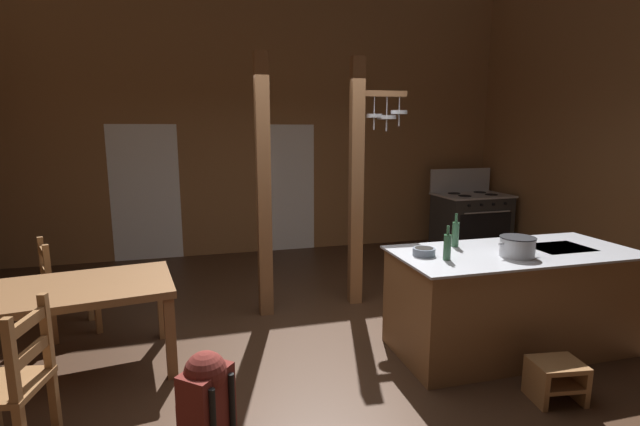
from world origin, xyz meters
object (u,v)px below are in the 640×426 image
(step_stool, at_px, (556,377))
(dining_table, at_px, (59,299))
(bottle_tall_on_counter, at_px, (447,246))
(ladderback_chair_near_window, at_px, (64,289))
(mixing_bowl_on_counter, at_px, (424,252))
(stockpot_on_counter, at_px, (517,247))
(bottle_short_on_counter, at_px, (455,234))
(ladderback_chair_by_post, at_px, (11,384))
(stove_range, at_px, (471,221))
(kitchen_island, at_px, (511,300))
(backpack, at_px, (206,394))

(step_stool, relative_size, dining_table, 0.22)
(dining_table, relative_size, bottle_tall_on_counter, 6.35)
(ladderback_chair_near_window, xyz_separation_m, bottle_tall_on_counter, (3.24, -1.51, 0.58))
(ladderback_chair_near_window, distance_m, mixing_bowl_on_counter, 3.43)
(stockpot_on_counter, distance_m, bottle_short_on_counter, 0.54)
(ladderback_chair_by_post, xyz_separation_m, mixing_bowl_on_counter, (2.98, 0.44, 0.50))
(stove_range, height_order, mixing_bowl_on_counter, stove_range)
(kitchen_island, distance_m, dining_table, 3.82)
(ladderback_chair_near_window, height_order, bottle_tall_on_counter, bottle_tall_on_counter)
(kitchen_island, relative_size, bottle_short_on_counter, 7.10)
(backpack, relative_size, bottle_short_on_counter, 1.95)
(kitchen_island, height_order, ladderback_chair_near_window, ladderback_chair_near_window)
(backpack, distance_m, bottle_short_on_counter, 2.51)
(kitchen_island, bearing_deg, ladderback_chair_by_post, -174.52)
(stove_range, relative_size, stockpot_on_counter, 3.66)
(kitchen_island, xyz_separation_m, bottle_short_on_counter, (-0.43, 0.27, 0.58))
(kitchen_island, distance_m, bottle_short_on_counter, 0.77)
(kitchen_island, xyz_separation_m, dining_table, (-3.78, 0.55, 0.19))
(step_stool, xyz_separation_m, stockpot_on_counter, (0.10, 0.64, 0.82))
(dining_table, bearing_deg, kitchen_island, -8.29)
(stove_range, bearing_deg, ladderback_chair_by_post, -147.24)
(ladderback_chair_near_window, xyz_separation_m, mixing_bowl_on_counter, (3.12, -1.34, 0.50))
(stove_range, xyz_separation_m, ladderback_chair_by_post, (-5.50, -3.54, -0.03))
(dining_table, xyz_separation_m, backpack, (1.09, -1.11, -0.34))
(stove_range, bearing_deg, step_stool, -115.28)
(step_stool, height_order, bottle_short_on_counter, bottle_short_on_counter)
(stockpot_on_counter, relative_size, mixing_bowl_on_counter, 1.91)
(kitchen_island, height_order, backpack, kitchen_island)
(step_stool, xyz_separation_m, dining_table, (-3.57, 1.35, 0.47))
(backpack, distance_m, mixing_bowl_on_counter, 2.05)
(dining_table, distance_m, stockpot_on_counter, 3.75)
(backpack, distance_m, bottle_tall_on_counter, 2.14)
(ladderback_chair_near_window, xyz_separation_m, ladderback_chair_by_post, (0.14, -1.78, 0.00))
(ladderback_chair_near_window, relative_size, bottle_short_on_counter, 3.12)
(stove_range, relative_size, mixing_bowl_on_counter, 6.98)
(stove_range, distance_m, ladderback_chair_near_window, 5.91)
(kitchen_island, xyz_separation_m, ladderback_chair_by_post, (-3.83, -0.37, -0.01))
(mixing_bowl_on_counter, xyz_separation_m, bottle_tall_on_counter, (0.12, -0.16, 0.08))
(kitchen_island, relative_size, ladderback_chair_by_post, 2.28)
(mixing_bowl_on_counter, bearing_deg, bottle_tall_on_counter, -53.79)
(kitchen_island, bearing_deg, dining_table, 171.71)
(ladderback_chair_by_post, bearing_deg, backpack, -9.64)
(stockpot_on_counter, bearing_deg, ladderback_chair_near_window, 157.79)
(kitchen_island, height_order, stove_range, stove_range)
(stove_range, distance_m, backpack, 5.74)
(stockpot_on_counter, height_order, mixing_bowl_on_counter, stockpot_on_counter)
(step_stool, distance_m, backpack, 2.50)
(backpack, relative_size, stockpot_on_counter, 1.65)
(kitchen_island, relative_size, stockpot_on_counter, 6.00)
(kitchen_island, relative_size, mixing_bowl_on_counter, 11.44)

